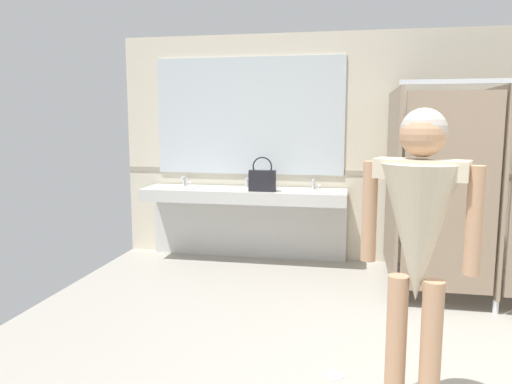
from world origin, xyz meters
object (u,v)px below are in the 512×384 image
(paper_cup, at_px, (273,187))
(person_standing, at_px, (419,231))
(soap_dispenser, at_px, (271,180))
(handbag, at_px, (262,179))

(paper_cup, bearing_deg, person_standing, -67.34)
(soap_dispenser, distance_m, paper_cup, 0.26)
(handbag, bearing_deg, soap_dispenser, 80.68)
(soap_dispenser, bearing_deg, paper_cup, -74.80)
(person_standing, bearing_deg, paper_cup, 112.66)
(handbag, distance_m, paper_cup, 0.16)
(handbag, xyz_separation_m, paper_cup, (0.12, 0.06, -0.09))
(person_standing, height_order, paper_cup, person_standing)
(soap_dispenser, bearing_deg, handbag, -99.32)
(person_standing, bearing_deg, soap_dispenser, 112.11)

